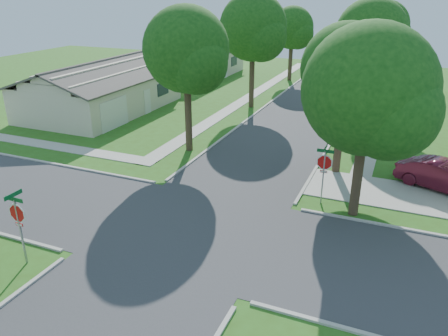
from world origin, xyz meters
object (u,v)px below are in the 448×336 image
at_px(tree_w_far, 293,30).
at_px(house_nw_far, 192,63).
at_px(car_curb_east, 340,81).
at_px(tree_e_near, 347,73).
at_px(tree_e_far, 384,28).
at_px(tree_ne_corner, 369,96).
at_px(house_nw_near, 102,93).
at_px(stop_sign_sw, 18,216).
at_px(car_driveway, 443,176).
at_px(tree_w_mid, 254,30).
at_px(tree_e_mid, 371,38).
at_px(stop_sign_ne, 324,165).
at_px(car_curb_west, 318,64).
at_px(tree_w_near, 187,54).

distance_m(tree_w_far, house_nw_far, 12.19).
bearing_deg(car_curb_east, tree_e_near, -87.54).
distance_m(tree_e_far, tree_ne_corner, 29.85).
relative_size(tree_e_near, house_nw_near, 0.61).
height_order(stop_sign_sw, house_nw_near, house_nw_near).
relative_size(car_driveway, car_curb_east, 1.10).
relative_size(tree_w_mid, house_nw_near, 0.70).
xyz_separation_m(stop_sign_sw, car_driveway, (14.88, 13.40, -1.27)).
xyz_separation_m(tree_e_far, tree_w_far, (-9.40, -0.00, -0.47)).
bearing_deg(tree_ne_corner, tree_e_mid, 95.45).
distance_m(house_nw_far, car_driveway, 35.04).
distance_m(stop_sign_ne, tree_w_mid, 19.31).
bearing_deg(car_curb_west, house_nw_near, 63.01).
relative_size(stop_sign_sw, car_curb_west, 0.70).
height_order(stop_sign_ne, car_driveway, stop_sign_ne).
bearing_deg(tree_w_near, tree_ne_corner, -23.56).
relative_size(tree_e_near, tree_ne_corner, 0.96).
relative_size(tree_e_near, tree_w_far, 1.03).
bearing_deg(house_nw_far, tree_e_near, -47.94).
distance_m(tree_e_far, tree_w_mid, 16.05).
relative_size(tree_w_near, tree_ne_corner, 1.04).
height_order(tree_e_mid, tree_ne_corner, tree_e_mid).
bearing_deg(tree_e_far, tree_e_near, -90.00).
relative_size(tree_e_near, car_driveway, 1.79).
distance_m(tree_w_mid, house_nw_far, 16.56).
distance_m(tree_w_far, car_driveway, 29.71).
bearing_deg(stop_sign_sw, stop_sign_ne, 45.00).
bearing_deg(tree_e_mid, tree_e_far, 90.02).
distance_m(car_curb_east, car_curb_west, 11.49).
bearing_deg(car_curb_west, tree_e_mid, 107.88).
height_order(tree_ne_corner, car_curb_east, tree_ne_corner).
relative_size(stop_sign_ne, car_curb_east, 0.71).
distance_m(stop_sign_ne, car_curb_west, 38.87).
bearing_deg(tree_e_far, car_driveway, -77.90).
bearing_deg(house_nw_near, tree_w_mid, 27.90).
bearing_deg(tree_w_mid, tree_e_near, -51.95).
distance_m(tree_w_near, tree_ne_corner, 12.02).
height_order(car_driveway, car_curb_west, car_driveway).
height_order(stop_sign_ne, tree_e_near, tree_e_near).
distance_m(tree_e_mid, tree_w_near, 15.25).
xyz_separation_m(stop_sign_ne, tree_e_near, (0.05, 4.31, 3.61)).
relative_size(stop_sign_ne, car_curb_west, 0.70).
distance_m(tree_e_mid, tree_w_mid, 9.40).
relative_size(tree_e_far, tree_w_far, 1.09).
bearing_deg(stop_sign_sw, tree_e_mid, 69.80).
distance_m(tree_w_mid, car_curb_west, 22.55).
bearing_deg(tree_e_mid, tree_w_far, 125.90).
bearing_deg(tree_e_near, tree_w_mid, 128.05).
height_order(house_nw_far, car_curb_west, house_nw_far).
distance_m(tree_e_mid, house_nw_near, 22.12).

